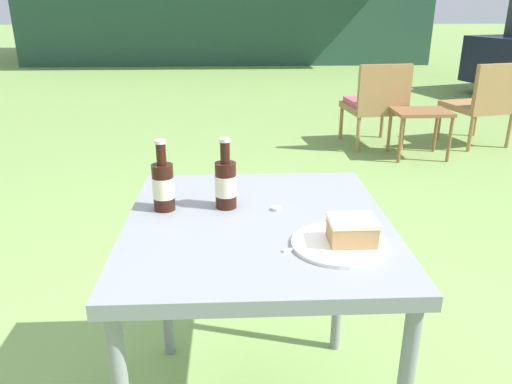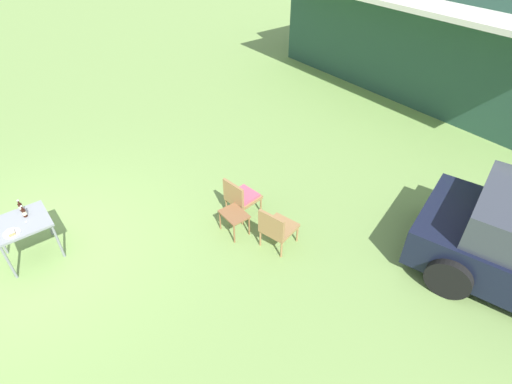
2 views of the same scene
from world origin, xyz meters
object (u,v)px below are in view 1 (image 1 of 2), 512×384
object	(u,v)px
wicker_chair_plain	(484,101)
cola_bottle_near	(226,183)
cake_on_plate	(346,237)
cola_bottle_far	(163,185)
patio_table	(258,245)
garden_side_table	(421,117)
wicker_chair_cushioned	(376,102)

from	to	relation	value
wicker_chair_plain	cola_bottle_near	distance (m)	4.09
cake_on_plate	cola_bottle_far	size ratio (longest dim) A/B	1.15
wicker_chair_plain	cake_on_plate	size ratio (longest dim) A/B	3.25
patio_table	cola_bottle_near	distance (m)	0.21
wicker_chair_plain	cola_bottle_near	size ratio (longest dim) A/B	3.73
cola_bottle_far	patio_table	bearing A→B (deg)	-19.27
garden_side_table	cola_bottle_far	bearing A→B (deg)	-122.90
wicker_chair_cushioned	cake_on_plate	distance (m)	3.73
wicker_chair_cushioned	garden_side_table	distance (m)	0.49
cake_on_plate	cola_bottle_near	size ratio (longest dim) A/B	1.15
wicker_chair_plain	cake_on_plate	bearing A→B (deg)	44.90
wicker_chair_cushioned	cake_on_plate	bearing A→B (deg)	65.95
wicker_chair_plain	cake_on_plate	xyz separation A→B (m)	(-2.12, -3.54, 0.34)
cola_bottle_far	cola_bottle_near	bearing A→B (deg)	2.74
wicker_chair_cushioned	garden_side_table	xyz separation A→B (m)	(0.31, -0.37, -0.06)
wicker_chair_cushioned	wicker_chair_plain	bearing A→B (deg)	171.61
wicker_chair_cushioned	patio_table	world-z (taller)	wicker_chair_cushioned
garden_side_table	cake_on_plate	size ratio (longest dim) A/B	1.97
wicker_chair_cushioned	cola_bottle_far	distance (m)	3.67
patio_table	cake_on_plate	size ratio (longest dim) A/B	3.33
wicker_chair_plain	wicker_chair_cushioned	bearing A→B (deg)	-15.29
wicker_chair_cushioned	cola_bottle_near	bearing A→B (deg)	59.88
wicker_chair_plain	garden_side_table	distance (m)	0.82
patio_table	garden_side_table	bearing A→B (deg)	61.90
garden_side_table	cola_bottle_far	world-z (taller)	cola_bottle_far
garden_side_table	cake_on_plate	distance (m)	3.50
cola_bottle_near	wicker_chair_plain	bearing A→B (deg)	53.26
patio_table	cake_on_plate	world-z (taller)	cake_on_plate
patio_table	cola_bottle_near	world-z (taller)	cola_bottle_near
wicker_chair_plain	patio_table	world-z (taller)	wicker_chair_plain
garden_side_table	patio_table	size ratio (longest dim) A/B	0.59
cola_bottle_far	wicker_chair_cushioned	bearing A→B (deg)	64.44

